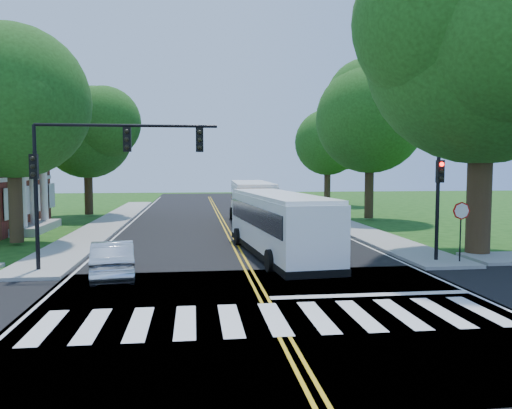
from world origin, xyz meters
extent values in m
plane|color=#143F0F|center=(0.00, 0.00, 0.00)|extent=(140.00, 140.00, 0.00)
cube|color=black|center=(0.00, 18.00, 0.01)|extent=(14.00, 96.00, 0.01)
cube|color=black|center=(0.00, 0.00, 0.01)|extent=(60.00, 12.00, 0.01)
cube|color=gold|center=(0.00, 22.00, 0.01)|extent=(0.36, 70.00, 0.01)
cube|color=silver|center=(-6.80, 22.00, 0.01)|extent=(0.12, 70.00, 0.01)
cube|color=silver|center=(6.80, 22.00, 0.01)|extent=(0.12, 70.00, 0.01)
cube|color=silver|center=(0.00, -0.50, 0.02)|extent=(12.60, 3.00, 0.01)
cube|color=silver|center=(3.50, 1.60, 0.02)|extent=(6.60, 0.40, 0.01)
cube|color=gray|center=(-8.30, 25.00, 0.07)|extent=(2.60, 40.00, 0.15)
cube|color=gray|center=(8.30, 25.00, 0.07)|extent=(2.60, 40.00, 0.15)
cylinder|color=black|center=(11.00, 8.00, 3.15)|extent=(1.10, 1.10, 6.00)
sphere|color=#266D20|center=(11.00, 8.00, 9.66)|extent=(10.80, 10.80, 10.80)
cylinder|color=black|center=(-11.50, 14.00, 2.55)|extent=(0.70, 0.70, 4.80)
sphere|color=#266D20|center=(-11.50, 14.00, 7.55)|extent=(8.00, 8.00, 8.00)
cylinder|color=black|center=(-11.00, 30.00, 2.35)|extent=(0.70, 0.70, 4.40)
sphere|color=#266D20|center=(-11.00, 30.00, 7.02)|extent=(7.60, 7.60, 7.60)
cylinder|color=black|center=(11.50, 24.00, 2.65)|extent=(0.70, 0.70, 5.00)
sphere|color=#266D20|center=(11.50, 24.00, 7.88)|extent=(8.40, 8.40, 8.40)
cylinder|color=black|center=(12.50, 40.00, 2.35)|extent=(0.70, 0.70, 4.40)
sphere|color=#266D20|center=(12.50, 40.00, 6.89)|extent=(7.20, 7.20, 7.20)
cube|color=silver|center=(-12.40, 20.00, 4.40)|extent=(1.40, 6.00, 0.45)
cube|color=gray|center=(-12.40, 20.00, 0.25)|extent=(1.80, 6.00, 0.50)
cylinder|color=silver|center=(-12.40, 17.80, 2.10)|extent=(0.50, 0.50, 4.20)
cylinder|color=silver|center=(-12.40, 20.00, 2.10)|extent=(0.50, 0.50, 4.20)
cylinder|color=silver|center=(-12.40, 22.20, 2.10)|extent=(0.50, 0.50, 4.20)
cylinder|color=black|center=(-8.20, 6.50, 2.45)|extent=(0.16, 0.16, 4.60)
cube|color=black|center=(-8.20, 6.35, 4.15)|extent=(0.30, 0.22, 0.95)
sphere|color=black|center=(-8.20, 6.21, 4.45)|extent=(0.18, 0.18, 0.18)
cylinder|color=black|center=(-4.70, 6.50, 5.75)|extent=(7.00, 0.12, 0.12)
cube|color=black|center=(-4.70, 6.35, 5.20)|extent=(0.30, 0.22, 0.95)
cube|color=black|center=(-1.90, 6.35, 5.20)|extent=(0.30, 0.22, 0.95)
cylinder|color=black|center=(8.20, 6.50, 2.35)|extent=(0.16, 0.16, 4.40)
cube|color=black|center=(8.20, 6.35, 3.95)|extent=(0.30, 0.22, 0.95)
sphere|color=#FF0A05|center=(8.20, 6.21, 4.25)|extent=(0.18, 0.18, 0.18)
cylinder|color=black|center=(9.00, 6.00, 1.25)|extent=(0.06, 0.06, 2.20)
cylinder|color=#A50A07|center=(9.00, 5.97, 2.30)|extent=(0.76, 0.04, 0.76)
cube|color=white|center=(1.71, 8.95, 1.47)|extent=(3.41, 11.28, 2.59)
cube|color=black|center=(1.71, 8.95, 1.94)|extent=(3.41, 10.51, 0.89)
cube|color=black|center=(1.19, 14.53, 1.80)|extent=(2.30, 0.31, 1.51)
cube|color=orange|center=(1.19, 14.53, 2.65)|extent=(1.60, 0.25, 0.30)
cube|color=black|center=(1.71, 8.95, 0.32)|extent=(3.47, 11.38, 0.28)
cube|color=white|center=(1.71, 8.95, 2.82)|extent=(3.34, 10.94, 0.21)
cylinder|color=black|center=(2.59, 12.72, 0.46)|extent=(0.38, 0.93, 0.90)
cylinder|color=black|center=(0.15, 12.50, 0.46)|extent=(0.38, 0.93, 0.90)
cylinder|color=black|center=(3.24, 5.69, 0.46)|extent=(0.38, 0.93, 0.90)
cylinder|color=black|center=(0.80, 5.47, 0.46)|extent=(0.38, 0.93, 0.90)
cube|color=white|center=(1.96, 21.85, 1.55)|extent=(3.06, 11.84, 2.74)
cube|color=black|center=(1.96, 21.85, 2.05)|extent=(3.09, 11.03, 0.95)
cube|color=black|center=(2.22, 27.76, 1.90)|extent=(2.44, 0.21, 1.59)
cube|color=orange|center=(2.22, 27.76, 2.80)|extent=(1.69, 0.18, 0.32)
cube|color=black|center=(1.96, 21.85, 0.34)|extent=(3.11, 11.95, 0.30)
cube|color=white|center=(1.96, 21.85, 2.98)|extent=(2.99, 11.49, 0.22)
cylinder|color=black|center=(3.42, 25.67, 0.49)|extent=(0.36, 0.97, 0.96)
cylinder|color=black|center=(0.84, 25.78, 0.49)|extent=(0.36, 0.97, 0.96)
cylinder|color=black|center=(3.09, 18.21, 0.49)|extent=(0.36, 0.97, 0.96)
cylinder|color=black|center=(0.51, 18.32, 0.49)|extent=(0.36, 0.97, 0.96)
imported|color=silver|center=(-5.16, 5.20, 0.71)|extent=(2.09, 4.41, 1.40)
imported|color=silver|center=(5.08, 14.60, 0.69)|extent=(2.57, 5.02, 1.36)
imported|color=black|center=(5.12, 15.48, 0.65)|extent=(2.15, 4.56, 1.28)
camera|label=1|loc=(-2.15, -13.63, 4.10)|focal=35.00mm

